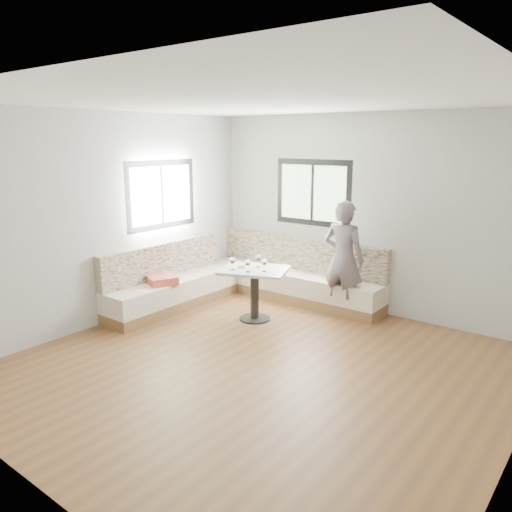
% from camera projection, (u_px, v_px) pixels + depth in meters
% --- Properties ---
extents(room, '(5.01, 5.01, 2.81)m').
position_uv_depth(room, '(259.00, 239.00, 5.22)').
color(room, brown).
rests_on(room, ground).
extents(banquette, '(2.90, 2.80, 0.95)m').
position_uv_depth(banquette, '(242.00, 282.00, 7.56)').
color(banquette, olive).
rests_on(banquette, ground).
extents(table, '(1.07, 0.96, 0.72)m').
position_uv_depth(table, '(255.00, 282.00, 6.80)').
color(table, black).
rests_on(table, ground).
extents(person, '(0.61, 0.41, 1.64)m').
position_uv_depth(person, '(343.00, 259.00, 6.91)').
color(person, slate).
rests_on(person, ground).
extents(olive_ramekin, '(0.11, 0.11, 0.04)m').
position_uv_depth(olive_ramekin, '(242.00, 266.00, 6.81)').
color(olive_ramekin, white).
rests_on(olive_ramekin, table).
extents(wine_glass_a, '(0.08, 0.08, 0.18)m').
position_uv_depth(wine_glass_a, '(233.00, 261.00, 6.67)').
color(wine_glass_a, white).
rests_on(wine_glass_a, table).
extents(wine_glass_b, '(0.08, 0.08, 0.18)m').
position_uv_depth(wine_glass_b, '(248.00, 263.00, 6.57)').
color(wine_glass_b, white).
rests_on(wine_glass_b, table).
extents(wine_glass_c, '(0.08, 0.08, 0.18)m').
position_uv_depth(wine_glass_c, '(264.00, 262.00, 6.59)').
color(wine_glass_c, white).
rests_on(wine_glass_c, table).
extents(wine_glass_d, '(0.08, 0.08, 0.18)m').
position_uv_depth(wine_glass_d, '(258.00, 258.00, 6.82)').
color(wine_glass_d, white).
rests_on(wine_glass_d, table).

